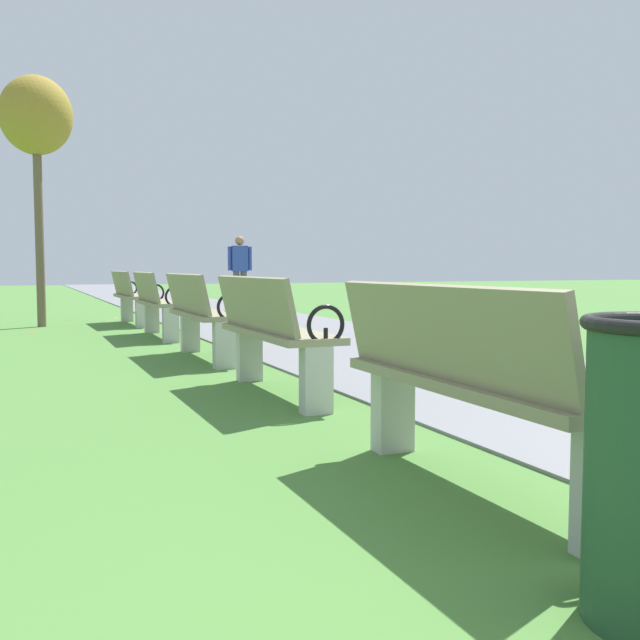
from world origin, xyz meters
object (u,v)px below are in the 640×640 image
object	(u,v)px
park_bench_3	(272,332)
tree_2	(36,119)
park_bench_2	(466,381)
park_bench_5	(156,302)
pedestrian_walking	(240,269)
park_bench_4	(200,314)
park_bench_6	(131,296)

from	to	relation	value
park_bench_3	tree_2	bearing A→B (deg)	100.74
park_bench_2	tree_2	xyz separation A→B (m)	(-1.39, 9.87, 2.82)
park_bench_2	park_bench_3	distance (m)	2.52
park_bench_5	pedestrian_walking	distance (m)	5.97
park_bench_2	park_bench_4	size ratio (longest dim) A/B	1.00
pedestrian_walking	park_bench_6	bearing A→B (deg)	-133.88
park_bench_5	pedestrian_walking	world-z (taller)	pedestrian_walking
park_bench_4	tree_2	distance (m)	5.98
park_bench_2	park_bench_3	xyz separation A→B (m)	(0.00, 2.52, 0.00)
park_bench_4	pedestrian_walking	bearing A→B (deg)	70.54
pedestrian_walking	park_bench_2	bearing A→B (deg)	-102.36
park_bench_4	park_bench_5	bearing A→B (deg)	90.00
pedestrian_walking	park_bench_4	bearing A→B (deg)	-109.46
park_bench_3	tree_2	xyz separation A→B (m)	(-1.39, 7.35, 2.82)
park_bench_3	park_bench_5	size ratio (longest dim) A/B	1.00
park_bench_4	park_bench_6	size ratio (longest dim) A/B	1.00
park_bench_4	park_bench_6	distance (m)	4.95
park_bench_5	park_bench_6	bearing A→B (deg)	90.00
park_bench_2	park_bench_5	bearing A→B (deg)	90.00
pedestrian_walking	tree_2	bearing A→B (deg)	-146.66
park_bench_3	park_bench_4	world-z (taller)	same
park_bench_6	tree_2	size ratio (longest dim) A/B	0.40
park_bench_4	park_bench_6	world-z (taller)	same
park_bench_2	park_bench_6	distance (m)	9.73
park_bench_4	park_bench_5	xyz separation A→B (m)	(0.00, 2.54, 0.00)
park_bench_5	park_bench_6	world-z (taller)	same
park_bench_4	park_bench_2	bearing A→B (deg)	-90.00
park_bench_4	tree_2	bearing A→B (deg)	105.34
park_bench_4	park_bench_6	xyz separation A→B (m)	(0.00, 4.95, 0.00)
park_bench_5	pedestrian_walking	size ratio (longest dim) A/B	0.99
park_bench_3	park_bench_2	bearing A→B (deg)	-90.00
tree_2	pedestrian_walking	xyz separation A→B (m)	(4.16, 2.73, -2.38)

